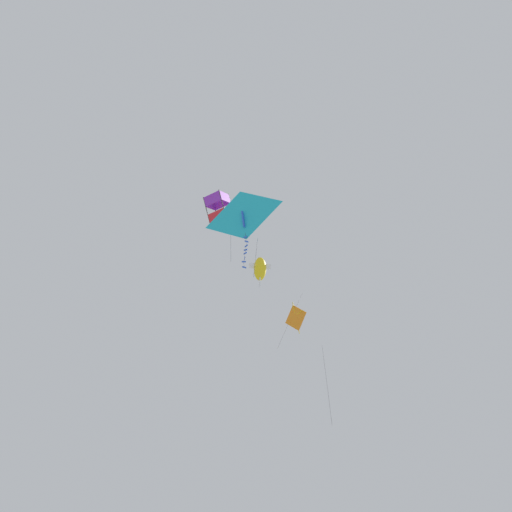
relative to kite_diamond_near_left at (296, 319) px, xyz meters
name	(u,v)px	position (x,y,z in m)	size (l,w,h in m)	color
kite_diamond_near_left	(296,319)	(0.00, 0.00, 0.00)	(2.27, 2.22, 7.34)	orange
kite_box_highest	(219,209)	(-5.99, -2.43, 2.96)	(1.84, 1.59, 4.40)	purple
kite_fish_mid_left	(260,269)	(0.36, 4.27, 6.70)	(3.67, 3.25, 8.54)	yellow
kite_delta_low_drifter	(244,216)	(-6.05, -5.04, 0.17)	(1.93, 2.52, 4.54)	#1EB2C6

